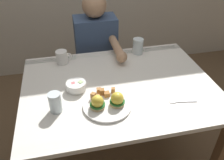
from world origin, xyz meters
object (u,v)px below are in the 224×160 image
object	(u,v)px
water_glass_far	(138,47)
diner_person	(97,53)
fork	(181,101)
water_glass_near	(55,103)
eggs_benedict_plate	(107,103)
fruit_bowl	(76,86)
coffee_mug	(62,57)
dining_table	(119,97)

from	to	relation	value
water_glass_far	diner_person	world-z (taller)	diner_person
fork	water_glass_near	bearing A→B (deg)	173.53
eggs_benedict_plate	water_glass_near	world-z (taller)	water_glass_near
eggs_benedict_plate	diner_person	size ratio (longest dim) A/B	0.24
fruit_bowl	fork	world-z (taller)	fruit_bowl
coffee_mug	diner_person	world-z (taller)	diner_person
fork	diner_person	bearing A→B (deg)	112.58
diner_person	fork	bearing A→B (deg)	-67.42
eggs_benedict_plate	fruit_bowl	xyz separation A→B (m)	(-0.15, 0.19, 0.00)
eggs_benedict_plate	coffee_mug	xyz separation A→B (m)	(-0.22, 0.53, 0.02)
water_glass_near	fruit_bowl	bearing A→B (deg)	51.90
fruit_bowl	water_glass_far	world-z (taller)	water_glass_far
eggs_benedict_plate	coffee_mug	world-z (taller)	coffee_mug
fork	water_glass_near	xyz separation A→B (m)	(-0.70, 0.08, 0.05)
fork	water_glass_far	bearing A→B (deg)	96.75
coffee_mug	diner_person	distance (m)	0.42
fruit_bowl	water_glass_near	world-z (taller)	water_glass_near
water_glass_far	diner_person	distance (m)	0.39
fruit_bowl	water_glass_far	distance (m)	0.62
coffee_mug	water_glass_far	size ratio (longest dim) A/B	0.95
water_glass_near	diner_person	distance (m)	0.85
fruit_bowl	fork	distance (m)	0.62
dining_table	eggs_benedict_plate	distance (m)	0.26
eggs_benedict_plate	diner_person	xyz separation A→B (m)	(0.07, 0.79, -0.12)
fruit_bowl	fork	size ratio (longest dim) A/B	0.77
fruit_bowl	water_glass_far	xyz separation A→B (m)	(0.50, 0.37, 0.02)
dining_table	water_glass_near	size ratio (longest dim) A/B	10.47
dining_table	water_glass_far	size ratio (longest dim) A/B	10.22
dining_table	coffee_mug	xyz separation A→B (m)	(-0.33, 0.34, 0.16)
fruit_bowl	water_glass_near	size ratio (longest dim) A/B	1.05
eggs_benedict_plate	water_glass_far	distance (m)	0.65
water_glass_near	coffee_mug	bearing A→B (deg)	83.33
dining_table	fruit_bowl	size ratio (longest dim) A/B	10.00
eggs_benedict_plate	fruit_bowl	distance (m)	0.24
dining_table	fork	world-z (taller)	fork
coffee_mug	water_glass_near	xyz separation A→B (m)	(-0.06, -0.50, -0.00)
dining_table	fruit_bowl	distance (m)	0.30
fork	diner_person	world-z (taller)	diner_person
fruit_bowl	diner_person	bearing A→B (deg)	69.55
water_glass_near	water_glass_far	size ratio (longest dim) A/B	0.98
coffee_mug	fork	size ratio (longest dim) A/B	0.71
water_glass_far	water_glass_near	bearing A→B (deg)	-140.12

